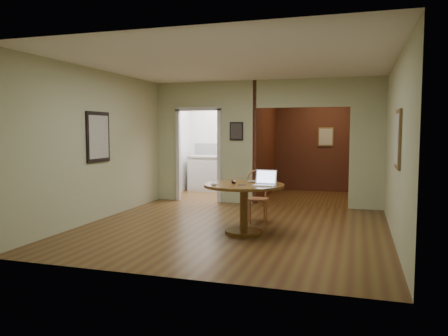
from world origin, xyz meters
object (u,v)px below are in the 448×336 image
(chair, at_px, (257,193))
(closed_laptop, at_px, (257,182))
(open_laptop, at_px, (265,181))
(dining_table, at_px, (244,197))

(chair, distance_m, closed_laptop, 0.75)
(open_laptop, bearing_deg, chair, 113.80)
(chair, distance_m, open_laptop, 1.11)
(chair, bearing_deg, open_laptop, -90.72)
(dining_table, xyz_separation_m, closed_laptop, (0.15, 0.24, 0.22))
(dining_table, bearing_deg, closed_laptop, 57.10)
(open_laptop, relative_size, closed_laptop, 1.18)
(dining_table, height_order, chair, chair)
(open_laptop, xyz_separation_m, closed_laptop, (-0.20, 0.32, -0.05))
(chair, bearing_deg, dining_table, -110.30)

